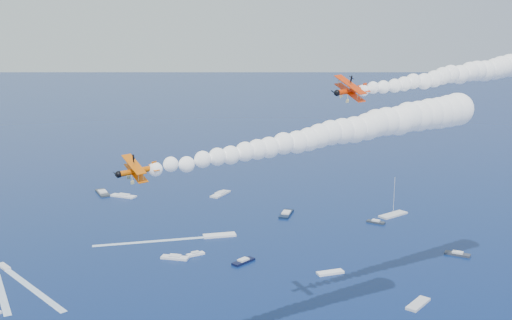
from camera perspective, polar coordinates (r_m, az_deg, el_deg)
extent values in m
cube|color=white|center=(217.90, -3.43, -7.04)|extent=(11.56, 3.89, 0.70)
cube|color=silver|center=(205.78, -22.51, -9.19)|extent=(4.91, 6.44, 0.70)
cube|color=#323642|center=(210.75, 18.33, -8.35)|extent=(7.74, 7.17, 0.70)
cube|color=#0E1A32|center=(241.90, 2.86, -5.05)|extent=(8.71, 12.10, 0.70)
cube|color=silver|center=(172.35, 14.92, -12.87)|extent=(9.22, 8.26, 0.70)
cube|color=white|center=(201.11, -5.69, -8.77)|extent=(6.28, 3.68, 0.70)
cube|color=white|center=(187.50, 6.96, -10.41)|extent=(8.48, 3.54, 0.70)
cube|color=white|center=(199.08, -7.59, -9.04)|extent=(9.23, 6.35, 0.70)
cube|color=silver|center=(269.99, -3.35, -3.20)|extent=(10.71, 12.21, 0.70)
cube|color=black|center=(194.39, -1.19, -9.47)|extent=(8.25, 6.89, 0.70)
cube|color=#2D343D|center=(280.05, -14.16, -2.99)|extent=(7.04, 13.48, 0.70)
cube|color=white|center=(272.69, -12.30, -3.31)|extent=(11.77, 9.73, 0.70)
cube|color=#2B313A|center=(236.09, 11.15, -5.71)|extent=(6.46, 6.41, 0.70)
cube|color=silver|center=(246.46, 12.70, -5.01)|extent=(13.57, 9.44, 0.70)
cube|color=white|center=(190.77, -22.81, -11.03)|extent=(12.04, 37.16, 0.04)
cube|color=white|center=(215.42, -9.98, -7.53)|extent=(38.03, 2.72, 0.04)
cube|color=white|center=(186.57, -20.07, -11.33)|extent=(20.90, 33.82, 0.04)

